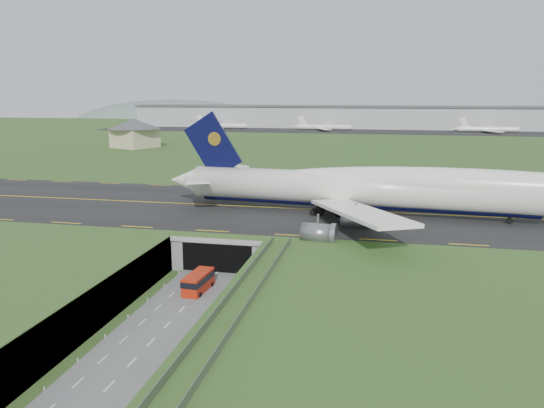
# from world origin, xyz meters

# --- Properties ---
(ground) EXTENTS (900.00, 900.00, 0.00)m
(ground) POSITION_xyz_m (0.00, 0.00, 0.00)
(ground) COLOR #2E5823
(ground) RESTS_ON ground
(airfield_deck) EXTENTS (800.00, 800.00, 6.00)m
(airfield_deck) POSITION_xyz_m (0.00, 0.00, 3.00)
(airfield_deck) COLOR gray
(airfield_deck) RESTS_ON ground
(trench_road) EXTENTS (12.00, 75.00, 0.20)m
(trench_road) POSITION_xyz_m (0.00, -7.50, 0.10)
(trench_road) COLOR slate
(trench_road) RESTS_ON ground
(taxiway) EXTENTS (800.00, 44.00, 0.18)m
(taxiway) POSITION_xyz_m (0.00, 33.00, 6.09)
(taxiway) COLOR black
(taxiway) RESTS_ON airfield_deck
(tunnel_portal) EXTENTS (17.00, 22.30, 6.00)m
(tunnel_portal) POSITION_xyz_m (0.00, 16.71, 3.33)
(tunnel_portal) COLOR gray
(tunnel_portal) RESTS_ON ground
(guideway) EXTENTS (3.00, 53.00, 7.05)m
(guideway) POSITION_xyz_m (11.00, -19.11, 5.32)
(guideway) COLOR #A8A8A3
(guideway) RESTS_ON ground
(jumbo_jet) EXTENTS (96.32, 61.47, 20.40)m
(jumbo_jet) POSITION_xyz_m (28.91, 29.72, 11.49)
(jumbo_jet) COLOR white
(jumbo_jet) RESTS_ON ground
(shuttle_tram) EXTENTS (3.12, 7.11, 2.85)m
(shuttle_tram) POSITION_xyz_m (-0.18, -0.66, 1.57)
(shuttle_tram) COLOR red
(shuttle_tram) RESTS_ON ground
(service_building) EXTENTS (30.21, 30.21, 12.53)m
(service_building) POSITION_xyz_m (-81.17, 144.59, 13.42)
(service_building) COLOR #C9BA91
(service_building) RESTS_ON ground
(cargo_terminal) EXTENTS (320.00, 67.00, 15.60)m
(cargo_terminal) POSITION_xyz_m (-0.02, 299.41, 13.96)
(cargo_terminal) COLOR #B2B2B2
(cargo_terminal) RESTS_ON ground
(distant_hills) EXTENTS (700.00, 91.00, 60.00)m
(distant_hills) POSITION_xyz_m (64.38, 430.00, -4.00)
(distant_hills) COLOR slate
(distant_hills) RESTS_ON ground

